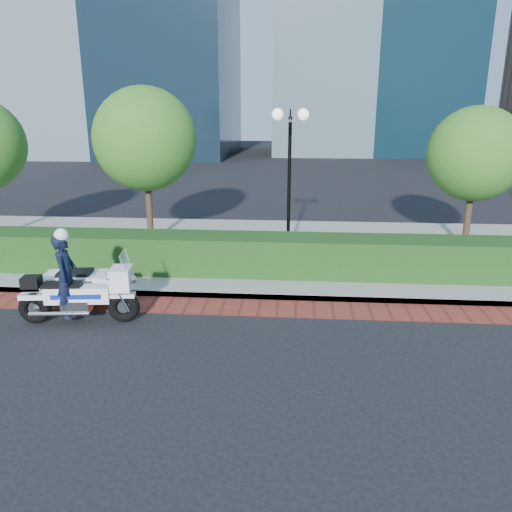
# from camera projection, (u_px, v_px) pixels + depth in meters

# --- Properties ---
(ground) EXTENTS (120.00, 120.00, 0.00)m
(ground) POSITION_uv_depth(u_px,v_px,m) (233.00, 336.00, 9.95)
(ground) COLOR black
(ground) RESTS_ON ground
(brick_strip) EXTENTS (60.00, 1.00, 0.01)m
(brick_strip) POSITION_uv_depth(u_px,v_px,m) (241.00, 307.00, 11.38)
(brick_strip) COLOR maroon
(brick_strip) RESTS_ON ground
(sidewalk) EXTENTS (60.00, 8.00, 0.15)m
(sidewalk) POSITION_uv_depth(u_px,v_px,m) (256.00, 250.00, 15.66)
(sidewalk) COLOR gray
(sidewalk) RESTS_ON ground
(hedge_main) EXTENTS (18.00, 1.20, 1.00)m
(hedge_main) POSITION_uv_depth(u_px,v_px,m) (249.00, 254.00, 13.20)
(hedge_main) COLOR #113313
(hedge_main) RESTS_ON sidewalk
(lamppost) EXTENTS (1.02, 0.70, 4.21)m
(lamppost) POSITION_uv_depth(u_px,v_px,m) (290.00, 160.00, 13.99)
(lamppost) COLOR black
(lamppost) RESTS_ON sidewalk
(tree_b) EXTENTS (3.20, 3.20, 4.89)m
(tree_b) POSITION_uv_depth(u_px,v_px,m) (145.00, 139.00, 15.44)
(tree_b) COLOR #332319
(tree_b) RESTS_ON sidewalk
(tree_c) EXTENTS (2.80, 2.80, 4.30)m
(tree_c) POSITION_uv_depth(u_px,v_px,m) (476.00, 154.00, 14.79)
(tree_c) COLOR #332319
(tree_c) RESTS_ON sidewalk
(police_motorcycle) EXTENTS (2.54, 1.80, 2.05)m
(police_motorcycle) POSITION_uv_depth(u_px,v_px,m) (78.00, 285.00, 10.74)
(police_motorcycle) COLOR black
(police_motorcycle) RESTS_ON ground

